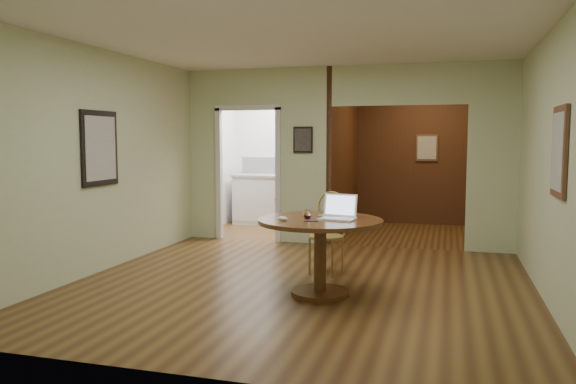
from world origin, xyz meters
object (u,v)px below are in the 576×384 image
(chair, at_px, (329,228))
(closed_laptop, at_px, (333,216))
(open_laptop, at_px, (339,212))
(dining_table, at_px, (320,239))

(chair, height_order, closed_laptop, chair)
(chair, height_order, open_laptop, open_laptop)
(open_laptop, bearing_deg, chair, 115.30)
(chair, relative_size, closed_laptop, 3.18)
(closed_laptop, bearing_deg, open_laptop, -55.97)
(dining_table, xyz_separation_m, chair, (-0.13, 1.01, -0.04))
(dining_table, bearing_deg, chair, 97.08)
(dining_table, relative_size, closed_laptop, 4.13)
(dining_table, height_order, open_laptop, open_laptop)
(chair, bearing_deg, closed_laptop, -61.90)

